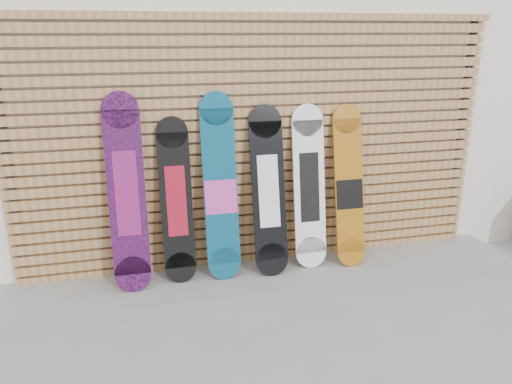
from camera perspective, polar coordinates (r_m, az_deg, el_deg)
The scene contains 10 objects.
ground at distance 4.00m, azimuth 5.92°, elevation -14.73°, with size 80.00×80.00×0.00m, color gray.
building at distance 6.87m, azimuth 0.36°, elevation 15.04°, with size 12.00×5.00×3.60m, color white.
concrete_step at distance 4.49m, azimuth 1.16°, elevation -9.84°, with size 4.60×0.70×0.12m, color gray.
slat_wall at distance 4.35m, azimuth 0.26°, elevation 5.43°, with size 4.26×0.08×2.29m.
snowboard_0 at distance 4.11m, azimuth -14.55°, elevation -0.17°, with size 0.30×0.35×1.59m.
snowboard_1 at distance 4.19m, azimuth -9.09°, elevation -1.03°, with size 0.26×0.28×1.38m.
snowboard_2 at distance 4.19m, azimuth -4.10°, elevation 0.37°, with size 0.28×0.31×1.57m.
snowboard_3 at distance 4.27m, azimuth 1.43°, elevation 0.09°, with size 0.29×0.35×1.45m.
snowboard_4 at distance 4.42m, azimuth 6.09°, elevation 0.54°, with size 0.28×0.28×1.44m.
snowboard_5 at distance 4.53m, azimuth 10.58°, elevation 0.53°, with size 0.26×0.34×1.43m.
Camera 1 is at (-1.19, -3.15, 2.16)m, focal length 35.00 mm.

